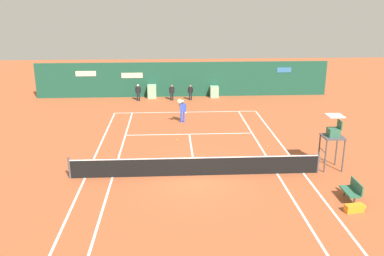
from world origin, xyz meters
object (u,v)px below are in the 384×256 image
(player_bench, at_px, (352,190))
(tennis_ball_near_service_line, at_px, (177,140))
(tennis_ball_by_sideline, at_px, (268,146))
(equipment_bag, at_px, (356,208))
(ball_kid_right_post, at_px, (138,91))
(umpire_chair, at_px, (333,134))
(ball_kid_centre_post, at_px, (172,91))
(ball_kid_left_post, at_px, (190,91))
(tennis_ball_mid_court, at_px, (243,120))
(player_on_baseline, at_px, (182,109))

(player_bench, bearing_deg, tennis_ball_near_service_line, 41.32)
(player_bench, height_order, tennis_ball_by_sideline, player_bench)
(tennis_ball_by_sideline, bearing_deg, player_bench, -73.47)
(player_bench, xyz_separation_m, tennis_ball_by_sideline, (-2.02, 6.82, -0.47))
(equipment_bag, distance_m, ball_kid_right_post, 21.88)
(umpire_chair, relative_size, tennis_ball_near_service_line, 40.99)
(player_bench, height_order, ball_kid_centre_post, ball_kid_centre_post)
(ball_kid_left_post, distance_m, tennis_ball_mid_court, 7.17)
(umpire_chair, distance_m, player_bench, 3.73)
(tennis_ball_mid_court, height_order, tennis_ball_by_sideline, same)
(player_on_baseline, distance_m, tennis_ball_near_service_line, 3.93)
(player_bench, bearing_deg, equipment_bag, 167.31)
(umpire_chair, relative_size, player_on_baseline, 1.55)
(player_bench, bearing_deg, player_on_baseline, 29.38)
(ball_kid_centre_post, xyz_separation_m, tennis_ball_by_sideline, (5.41, -11.69, -0.72))
(umpire_chair, bearing_deg, player_on_baseline, 39.90)
(equipment_bag, height_order, ball_kid_right_post, ball_kid_right_post)
(equipment_bag, bearing_deg, tennis_ball_by_sideline, 103.17)
(player_bench, distance_m, equipment_bag, 1.02)
(umpire_chair, height_order, player_on_baseline, umpire_chair)
(player_on_baseline, relative_size, ball_kid_right_post, 1.29)
(player_on_baseline, distance_m, ball_kid_right_post, 7.34)
(ball_kid_right_post, distance_m, tennis_ball_by_sideline, 14.30)
(ball_kid_left_post, distance_m, ball_kid_centre_post, 1.55)
(ball_kid_centre_post, distance_m, tennis_ball_near_service_line, 10.30)
(tennis_ball_by_sideline, bearing_deg, ball_kid_centre_post, 114.85)
(equipment_bag, bearing_deg, umpire_chair, 82.40)
(ball_kid_left_post, relative_size, tennis_ball_near_service_line, 18.84)
(equipment_bag, relative_size, ball_kid_centre_post, 0.70)
(player_on_baseline, height_order, ball_kid_right_post, player_on_baseline)
(tennis_ball_near_service_line, bearing_deg, tennis_ball_by_sideline, -15.15)
(equipment_bag, relative_size, tennis_ball_near_service_line, 13.53)
(ball_kid_centre_post, relative_size, tennis_ball_by_sideline, 19.30)
(ball_kid_left_post, bearing_deg, tennis_ball_by_sideline, 116.78)
(ball_kid_left_post, distance_m, tennis_ball_by_sideline, 12.33)
(ball_kid_centre_post, height_order, tennis_ball_by_sideline, ball_kid_centre_post)
(umpire_chair, height_order, equipment_bag, umpire_chair)
(player_on_baseline, distance_m, tennis_ball_by_sideline, 7.11)
(ball_kid_left_post, bearing_deg, ball_kid_right_post, 8.50)
(ball_kid_left_post, xyz_separation_m, tennis_ball_mid_court, (3.34, -6.31, -0.70))
(umpire_chair, bearing_deg, player_bench, 173.80)
(umpire_chair, height_order, ball_kid_left_post, umpire_chair)
(equipment_bag, height_order, tennis_ball_mid_court, equipment_bag)
(tennis_ball_by_sideline, bearing_deg, player_on_baseline, 132.35)
(tennis_ball_near_service_line, bearing_deg, equipment_bag, -52.53)
(player_bench, bearing_deg, tennis_ball_by_sideline, 16.53)
(umpire_chair, distance_m, player_on_baseline, 11.18)
(tennis_ball_by_sideline, bearing_deg, tennis_ball_mid_court, 95.52)
(ball_kid_centre_post, xyz_separation_m, tennis_ball_near_service_line, (0.20, -10.28, -0.72))
(ball_kid_centre_post, bearing_deg, umpire_chair, 112.39)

